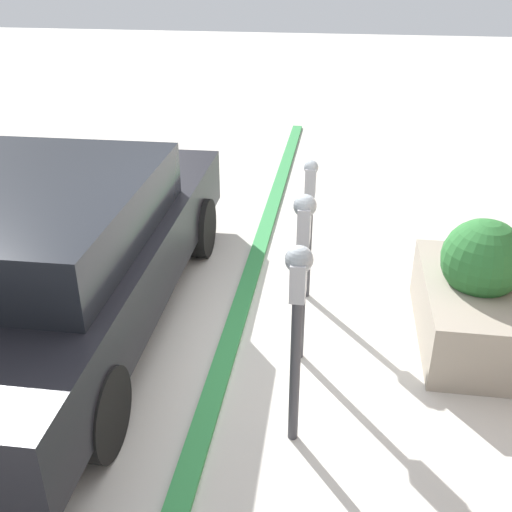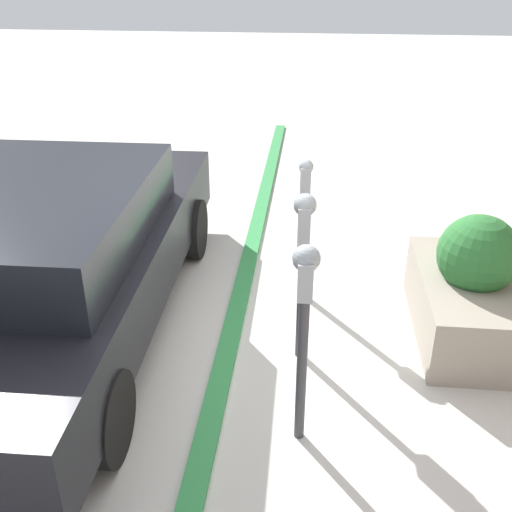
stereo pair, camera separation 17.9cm
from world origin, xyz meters
TOP-DOWN VIEW (x-y plane):
  - ground_plane at (0.00, 0.00)m, footprint 40.00×40.00m
  - curb_strip at (0.00, 0.08)m, footprint 13.50×0.16m
  - parking_meter_nearest at (-0.90, -0.53)m, footprint 0.19×0.16m
  - parking_meter_second at (-0.01, -0.50)m, footprint 0.20×0.17m
  - parking_meter_middle at (0.94, -0.48)m, footprint 0.15×0.12m
  - planter_box at (0.44, -1.88)m, footprint 1.48×0.83m
  - parked_car_front at (0.17, 1.59)m, footprint 4.56×2.04m

SIDE VIEW (x-z plane):
  - ground_plane at x=0.00m, z-range 0.00..0.00m
  - curb_strip at x=0.00m, z-range 0.00..0.04m
  - planter_box at x=0.44m, z-range -0.13..0.94m
  - parked_car_front at x=0.17m, z-range 0.04..1.37m
  - parking_meter_middle at x=0.94m, z-range 0.19..1.51m
  - parking_meter_second at x=-0.01m, z-range 0.30..1.68m
  - parking_meter_nearest at x=-0.90m, z-range 0.31..1.73m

